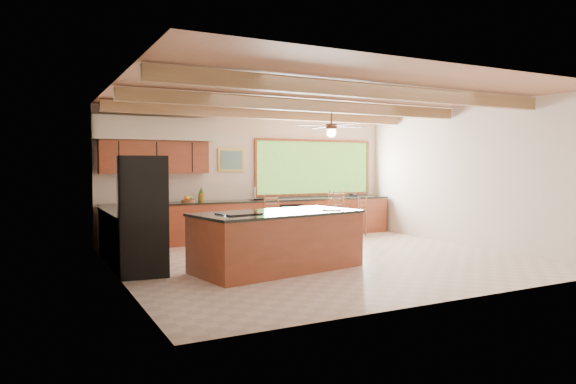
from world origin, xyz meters
TOP-DOWN VIEW (x-y plane):
  - ground at (0.00, 0.00)m, footprint 7.20×7.20m
  - room_shell at (-0.17, 0.65)m, footprint 7.27×6.54m
  - counter_run at (-0.82, 2.52)m, footprint 7.12×3.10m
  - island at (-1.14, -0.46)m, footprint 2.95×1.76m
  - refrigerator at (-3.22, 0.10)m, footprint 0.80×0.78m
  - bar_stool_a at (0.10, 2.39)m, footprint 0.49×0.49m
  - bar_stool_b at (1.79, 2.37)m, footprint 0.45×0.45m
  - bar_stool_c at (2.46, 2.33)m, footprint 0.40×0.40m
  - bar_stool_d at (1.81, 2.39)m, footprint 0.53×0.53m

SIDE VIEW (x-z plane):
  - ground at x=0.00m, z-range 0.00..0.00m
  - counter_run at x=-0.82m, z-range -0.16..1.09m
  - island at x=-1.14m, z-range -0.01..0.98m
  - bar_stool_c at x=2.46m, z-range 0.09..1.04m
  - bar_stool_a at x=0.10m, z-range 0.10..1.18m
  - bar_stool_b at x=1.79m, z-range 0.10..1.22m
  - bar_stool_d at x=1.81m, z-range 0.11..1.25m
  - refrigerator at x=-3.22m, z-range 0.00..1.87m
  - room_shell at x=-0.17m, z-range 0.70..3.72m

